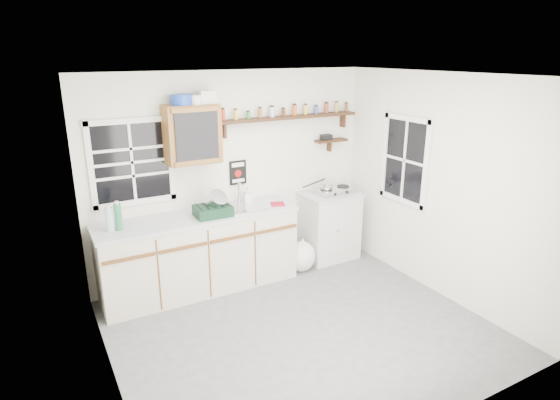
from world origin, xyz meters
The scene contains 18 objects.
room centered at (0.00, 0.00, 1.25)m, with size 3.64×3.24×2.54m.
main_cabinet centered at (-0.58, 1.30, 0.46)m, with size 2.31×0.63×0.92m.
right_cabinet centered at (1.25, 1.32, 0.46)m, with size 0.73×0.57×0.91m.
sink centered at (-0.05, 1.30, 0.93)m, with size 0.52×0.44×0.29m.
upper_cabinet centered at (-0.55, 1.44, 1.82)m, with size 0.60×0.32×0.65m.
upper_cabinet_clutter centered at (-0.53, 1.44, 2.21)m, with size 0.49×0.24×0.14m.
spice_shelf centered at (0.73, 1.51, 1.93)m, with size 1.91×0.18×0.35m.
secondary_shelf centered at (1.36, 1.52, 1.58)m, with size 0.45×0.16×0.24m.
warning_sign centered at (0.05, 1.59, 1.28)m, with size 0.22×0.02×0.30m.
window_back centered at (-1.20, 1.59, 1.55)m, with size 0.93×0.03×0.98m.
window_right centered at (1.79, 0.55, 1.45)m, with size 0.03×0.78×1.08m.
water_bottles centered at (-1.50, 1.28, 1.06)m, with size 0.16×0.10×0.32m.
dish_rack centered at (-0.42, 1.21, 1.02)m, with size 0.41×0.31×0.30m.
soap_bottle centered at (0.10, 1.43, 1.02)m, with size 0.09×0.09×0.20m, color white.
rag centered at (0.39, 1.20, 0.93)m, with size 0.16×0.14×0.02m, color maroon.
hotplate centered at (1.31, 1.30, 0.95)m, with size 0.55×0.31×0.08m.
saucepan centered at (1.17, 1.31, 1.03)m, with size 0.35×0.25×0.16m.
trash_bag centered at (0.70, 1.14, 0.20)m, with size 0.40×0.36×0.46m.
Camera 1 is at (-2.20, -3.53, 2.70)m, focal length 30.00 mm.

